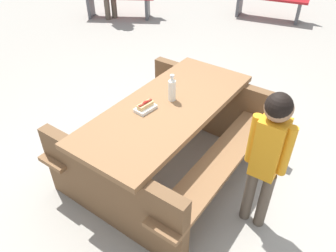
{
  "coord_description": "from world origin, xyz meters",
  "views": [
    {
      "loc": [
        1.91,
        1.29,
        2.27
      ],
      "look_at": [
        0.0,
        0.0,
        0.52
      ],
      "focal_mm": 34.33,
      "sensor_mm": 36.0,
      "label": 1
    }
  ],
  "objects": [
    {
      "name": "ground_plane",
      "position": [
        0.0,
        0.0,
        0.0
      ],
      "size": [
        30.0,
        30.0,
        0.0
      ],
      "primitive_type": "plane",
      "color": "gray",
      "rests_on": "ground"
    },
    {
      "name": "soda_bottle",
      "position": [
        -0.09,
        -0.02,
        0.86
      ],
      "size": [
        0.07,
        0.07,
        0.24
      ],
      "color": "silver",
      "rests_on": "picnic_table"
    },
    {
      "name": "hotdog_tray",
      "position": [
        0.17,
        -0.12,
        0.78
      ],
      "size": [
        0.19,
        0.13,
        0.08
      ],
      "color": "white",
      "rests_on": "picnic_table"
    },
    {
      "name": "child_in_coat",
      "position": [
        0.12,
        0.93,
        0.8
      ],
      "size": [
        0.2,
        0.31,
        1.25
      ],
      "color": "brown",
      "rests_on": "ground"
    },
    {
      "name": "picnic_table",
      "position": [
        0.0,
        0.0,
        0.44
      ],
      "size": [
        1.83,
        1.44,
        0.75
      ],
      "color": "brown",
      "rests_on": "ground"
    }
  ]
}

